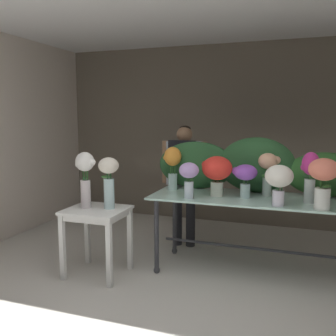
# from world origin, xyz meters

# --- Properties ---
(ground_plane) EXTENTS (8.40, 8.40, 0.00)m
(ground_plane) POSITION_xyz_m (0.00, 1.91, 0.00)
(ground_plane) COLOR beige
(wall_back) EXTENTS (5.75, 0.12, 2.80)m
(wall_back) POSITION_xyz_m (0.00, 3.82, 1.40)
(wall_back) COLOR #706656
(wall_back) RESTS_ON ground
(ceiling_slab) EXTENTS (5.87, 3.94, 0.12)m
(ceiling_slab) POSITION_xyz_m (0.00, 1.91, 2.86)
(ceiling_slab) COLOR silver
(ceiling_slab) RESTS_ON wall_back
(display_table_glass) EXTENTS (2.10, 0.82, 0.85)m
(display_table_glass) POSITION_xyz_m (0.51, 1.83, 0.71)
(display_table_glass) COLOR #AED8C8
(display_table_glass) RESTS_ON ground
(side_table_white) EXTENTS (0.62, 0.56, 0.72)m
(side_table_white) POSITION_xyz_m (-1.02, 1.28, 0.61)
(side_table_white) COLOR white
(side_table_white) RESTS_ON ground
(florist) EXTENTS (0.60, 0.24, 1.58)m
(florist) POSITION_xyz_m (-0.41, 2.46, 0.97)
(florist) COLOR #232328
(florist) RESTS_ON ground
(foliage_backdrop) EXTENTS (2.30, 0.31, 0.62)m
(foliage_backdrop) POSITION_xyz_m (0.55, 2.12, 1.12)
(foliage_backdrop) COLOR #28562D
(foliage_backdrop) RESTS_ON display_table_glass
(vase_lilac_peonies) EXTENTS (0.21, 0.21, 0.38)m
(vase_lilac_peonies) POSITION_xyz_m (-0.09, 1.57, 1.08)
(vase_lilac_peonies) COLOR silver
(vase_lilac_peonies) RESTS_ON display_table_glass
(vase_scarlet_carnations) EXTENTS (0.33, 0.32, 0.43)m
(vase_scarlet_carnations) POSITION_xyz_m (0.16, 1.77, 1.12)
(vase_scarlet_carnations) COLOR silver
(vase_scarlet_carnations) RESTS_ON display_table_glass
(vase_magenta_lilies) EXTENTS (0.19, 0.17, 0.50)m
(vase_magenta_lilies) POSITION_xyz_m (1.09, 1.76, 1.14)
(vase_magenta_lilies) COLOR silver
(vase_magenta_lilies) RESTS_ON display_table_glass
(vase_violet_snapdragons) EXTENTS (0.26, 0.24, 0.35)m
(vase_violet_snapdragons) POSITION_xyz_m (0.45, 1.79, 1.08)
(vase_violet_snapdragons) COLOR silver
(vase_violet_snapdragons) RESTS_ON display_table_glass
(vase_sunset_freesia) EXTENTS (0.22, 0.20, 0.50)m
(vase_sunset_freesia) POSITION_xyz_m (-0.40, 1.96, 1.16)
(vase_sunset_freesia) COLOR silver
(vase_sunset_freesia) RESTS_ON display_table_glass
(vase_ivory_roses) EXTENTS (0.26, 0.26, 0.39)m
(vase_ivory_roses) POSITION_xyz_m (0.80, 1.53, 1.10)
(vase_ivory_roses) COLOR silver
(vase_ivory_roses) RESTS_ON display_table_glass
(vase_coral_dahlias) EXTENTS (0.27, 0.27, 0.47)m
(vase_coral_dahlias) POSITION_xyz_m (1.19, 1.52, 1.14)
(vase_coral_dahlias) COLOR silver
(vase_coral_dahlias) RESTS_ON display_table_glass
(vase_peach_ranunculus) EXTENTS (0.23, 0.20, 0.46)m
(vase_peach_ranunculus) POSITION_xyz_m (0.67, 1.96, 1.15)
(vase_peach_ranunculus) COLOR silver
(vase_peach_ranunculus) RESTS_ON display_table_glass
(vase_white_roses_tall) EXTENTS (0.25, 0.20, 0.60)m
(vase_white_roses_tall) POSITION_xyz_m (-1.14, 1.28, 1.09)
(vase_white_roses_tall) COLOR silver
(vase_white_roses_tall) RESTS_ON side_table_white
(vase_cream_lisianthus_tall) EXTENTS (0.21, 0.21, 0.54)m
(vase_cream_lisianthus_tall) POSITION_xyz_m (-0.90, 1.34, 1.05)
(vase_cream_lisianthus_tall) COLOR silver
(vase_cream_lisianthus_tall) RESTS_ON side_table_white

